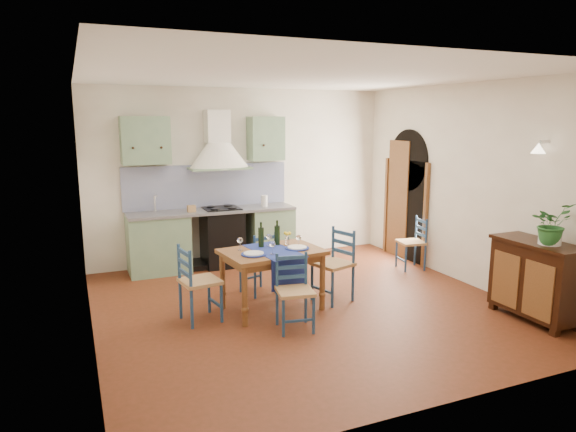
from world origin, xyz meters
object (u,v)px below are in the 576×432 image
Objects in this scene: dining_table at (273,257)px; chair_near at (294,291)px; potted_plant at (551,224)px; sideboard at (536,278)px.

dining_table reaches higher than chair_near.
chair_near is (0.00, -0.65, -0.23)m from dining_table.
potted_plant reaches higher than dining_table.
potted_plant is (2.67, -1.64, 0.51)m from dining_table.
chair_near is 2.81m from sideboard.
dining_table is 0.69m from chair_near.
potted_plant is (-0.01, -0.14, 0.66)m from sideboard.
sideboard is at bearing -17.67° from chair_near.
potted_plant is at bearing -31.56° from dining_table.
chair_near is 0.80× the size of sideboard.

